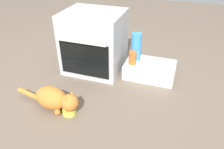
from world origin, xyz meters
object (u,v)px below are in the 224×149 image
object	(u,v)px
pantry_cabinet	(150,70)
sauce_jar	(132,58)
water_bottle	(136,47)
cat	(55,99)
food_bowl	(69,111)
oven	(94,42)

from	to	relation	value
pantry_cabinet	sauce_jar	bearing A→B (deg)	-160.07
water_bottle	cat	bearing A→B (deg)	-120.73
food_bowl	water_bottle	bearing A→B (deg)	67.10
sauce_jar	water_bottle	bearing A→B (deg)	86.45
pantry_cabinet	water_bottle	distance (m)	0.29
pantry_cabinet	food_bowl	xyz separation A→B (m)	(-0.55, -0.83, -0.05)
oven	cat	bearing A→B (deg)	-94.03
food_bowl	cat	size ratio (longest dim) A/B	0.18
cat	water_bottle	distance (m)	1.01
cat	water_bottle	size ratio (longest dim) A/B	2.20
food_bowl	water_bottle	size ratio (longest dim) A/B	0.40
oven	pantry_cabinet	world-z (taller)	oven
oven	sauce_jar	xyz separation A→B (m)	(0.45, -0.03, -0.10)
food_bowl	sauce_jar	xyz separation A→B (m)	(0.36, 0.76, 0.20)
pantry_cabinet	water_bottle	xyz separation A→B (m)	(-0.18, 0.04, 0.23)
oven	cat	size ratio (longest dim) A/B	1.00
oven	water_bottle	size ratio (longest dim) A/B	2.21
cat	sauce_jar	world-z (taller)	sauce_jar
oven	sauce_jar	size ratio (longest dim) A/B	4.73
food_bowl	water_bottle	distance (m)	0.99
oven	food_bowl	size ratio (longest dim) A/B	5.54
pantry_cabinet	water_bottle	size ratio (longest dim) A/B	1.77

